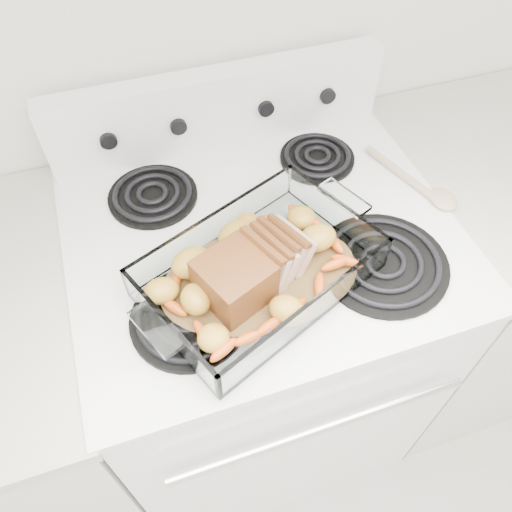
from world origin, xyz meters
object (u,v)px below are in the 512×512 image
object	(u,v)px
counter_left	(9,417)
counter_right	(467,278)
baking_dish	(260,274)
pork_roast	(244,268)
electric_range	(260,338)

from	to	relation	value
counter_left	counter_right	bearing A→B (deg)	0.00
baking_dish	pork_roast	distance (m)	0.04
counter_left	baking_dish	distance (m)	0.80
counter_left	baking_dish	xyz separation A→B (m)	(0.62, -0.12, 0.50)
counter_left	baking_dish	world-z (taller)	baking_dish
counter_right	pork_roast	world-z (taller)	pork_roast
electric_range	counter_right	size ratio (longest dim) A/B	1.20
counter_left	baking_dish	size ratio (longest dim) A/B	2.32
counter_right	electric_range	bearing A→B (deg)	179.90
counter_left	pork_roast	bearing A→B (deg)	-11.94
electric_range	baking_dish	bearing A→B (deg)	-110.59
electric_range	counter_left	bearing A→B (deg)	-179.90
counter_right	counter_left	bearing A→B (deg)	180.00
counter_right	baking_dish	distance (m)	0.88
electric_range	counter_left	size ratio (longest dim) A/B	1.20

